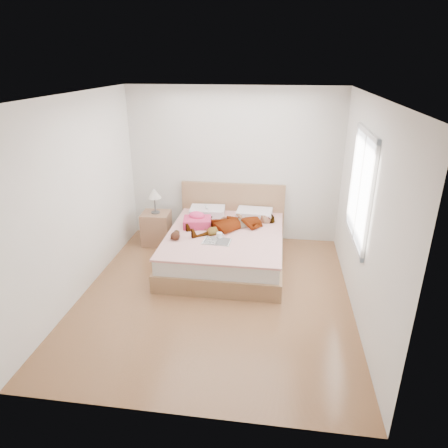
# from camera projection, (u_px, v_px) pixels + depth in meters

# --- Properties ---
(ground) EXTENTS (4.00, 4.00, 0.00)m
(ground) POSITION_uv_depth(u_px,v_px,m) (215.00, 295.00, 5.43)
(ground) COLOR #54371A
(ground) RESTS_ON ground
(woman) EXTENTS (1.58, 1.26, 0.21)m
(woman) POSITION_uv_depth(u_px,v_px,m) (234.00, 221.00, 6.27)
(woman) COLOR white
(woman) RESTS_ON bed
(hair) EXTENTS (0.47, 0.57, 0.08)m
(hair) POSITION_uv_depth(u_px,v_px,m) (203.00, 213.00, 6.78)
(hair) COLOR black
(hair) RESTS_ON bed
(phone) EXTENTS (0.09, 0.10, 0.05)m
(phone) POSITION_uv_depth(u_px,v_px,m) (207.00, 207.00, 6.67)
(phone) COLOR silver
(phone) RESTS_ON bed
(room_shell) EXTENTS (4.00, 4.00, 4.00)m
(room_shell) POSITION_uv_depth(u_px,v_px,m) (360.00, 189.00, 4.91)
(room_shell) COLOR white
(room_shell) RESTS_ON ground
(bed) EXTENTS (1.80, 2.08, 1.00)m
(bed) POSITION_uv_depth(u_px,v_px,m) (226.00, 244.00, 6.28)
(bed) COLOR olive
(bed) RESTS_ON ground
(towel) EXTENTS (0.48, 0.41, 0.23)m
(towel) POSITION_uv_depth(u_px,v_px,m) (197.00, 221.00, 6.33)
(towel) COLOR #E13D74
(towel) RESTS_ON bed
(magazine) EXTENTS (0.42, 0.29, 0.02)m
(magazine) POSITION_uv_depth(u_px,v_px,m) (217.00, 241.00, 5.81)
(magazine) COLOR white
(magazine) RESTS_ON bed
(coffee_mug) EXTENTS (0.12, 0.09, 0.10)m
(coffee_mug) POSITION_uv_depth(u_px,v_px,m) (220.00, 236.00, 5.89)
(coffee_mug) COLOR white
(coffee_mug) RESTS_ON bed
(plush_toy) EXTENTS (0.14, 0.21, 0.12)m
(plush_toy) POSITION_uv_depth(u_px,v_px,m) (176.00, 235.00, 5.88)
(plush_toy) COLOR black
(plush_toy) RESTS_ON bed
(nightstand) EXTENTS (0.48, 0.43, 1.00)m
(nightstand) POSITION_uv_depth(u_px,v_px,m) (156.00, 226.00, 6.84)
(nightstand) COLOR brown
(nightstand) RESTS_ON ground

